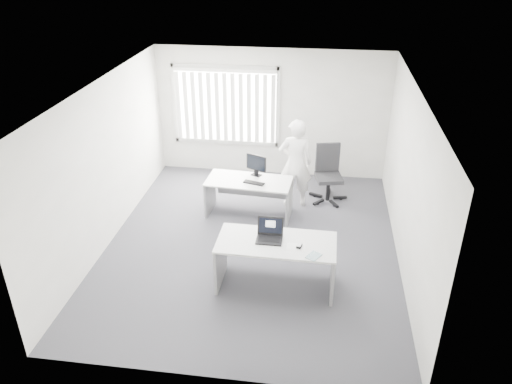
# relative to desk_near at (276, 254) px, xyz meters

# --- Properties ---
(ground) EXTENTS (6.00, 6.00, 0.00)m
(ground) POSITION_rel_desk_near_xyz_m (-0.53, 1.09, -0.58)
(ground) COLOR #56555D
(ground) RESTS_ON ground
(wall_back) EXTENTS (5.00, 0.02, 2.80)m
(wall_back) POSITION_rel_desk_near_xyz_m (-0.53, 4.09, 0.82)
(wall_back) COLOR silver
(wall_back) RESTS_ON ground
(wall_front) EXTENTS (5.00, 0.02, 2.80)m
(wall_front) POSITION_rel_desk_near_xyz_m (-0.53, -1.91, 0.82)
(wall_front) COLOR silver
(wall_front) RESTS_ON ground
(wall_left) EXTENTS (0.02, 6.00, 2.80)m
(wall_left) POSITION_rel_desk_near_xyz_m (-3.03, 1.09, 0.82)
(wall_left) COLOR silver
(wall_left) RESTS_ON ground
(wall_right) EXTENTS (0.02, 6.00, 2.80)m
(wall_right) POSITION_rel_desk_near_xyz_m (1.97, 1.09, 0.82)
(wall_right) COLOR silver
(wall_right) RESTS_ON ground
(ceiling) EXTENTS (5.00, 6.00, 0.02)m
(ceiling) POSITION_rel_desk_near_xyz_m (-0.53, 1.09, 2.22)
(ceiling) COLOR silver
(ceiling) RESTS_ON wall_back
(window) EXTENTS (2.32, 0.06, 1.76)m
(window) POSITION_rel_desk_near_xyz_m (-1.53, 4.05, 0.97)
(window) COLOR #B3B3AF
(window) RESTS_ON wall_back
(blinds) EXTENTS (2.20, 0.10, 1.50)m
(blinds) POSITION_rel_desk_near_xyz_m (-1.53, 3.99, 0.94)
(blinds) COLOR white
(blinds) RESTS_ON wall_back
(desk_near) EXTENTS (1.78, 0.85, 0.81)m
(desk_near) POSITION_rel_desk_near_xyz_m (0.00, 0.00, 0.00)
(desk_near) COLOR silver
(desk_near) RESTS_ON ground
(desk_far) EXTENTS (1.64, 0.86, 0.73)m
(desk_far) POSITION_rel_desk_near_xyz_m (-0.74, 2.14, -0.06)
(desk_far) COLOR silver
(desk_far) RESTS_ON ground
(office_chair) EXTENTS (0.79, 0.79, 1.16)m
(office_chair) POSITION_rel_desk_near_xyz_m (0.76, 2.97, -0.22)
(office_chair) COLOR black
(office_chair) RESTS_ON ground
(person) EXTENTS (0.71, 0.52, 1.80)m
(person) POSITION_rel_desk_near_xyz_m (0.10, 2.66, 0.32)
(person) COLOR silver
(person) RESTS_ON ground
(laptop) EXTENTS (0.39, 0.35, 0.30)m
(laptop) POSITION_rel_desk_near_xyz_m (-0.11, 0.01, 0.38)
(laptop) COLOR black
(laptop) RESTS_ON desk_near
(paper_sheet) EXTENTS (0.28, 0.20, 0.00)m
(paper_sheet) POSITION_rel_desk_near_xyz_m (0.29, -0.09, 0.23)
(paper_sheet) COLOR white
(paper_sheet) RESTS_ON desk_near
(mouse) EXTENTS (0.09, 0.13, 0.05)m
(mouse) POSITION_rel_desk_near_xyz_m (0.34, -0.10, 0.25)
(mouse) COLOR silver
(mouse) RESTS_ON paper_sheet
(booklet) EXTENTS (0.24, 0.27, 0.01)m
(booklet) POSITION_rel_desk_near_xyz_m (0.56, -0.30, 0.23)
(booklet) COLOR white
(booklet) RESTS_ON desk_near
(keyboard) EXTENTS (0.42, 0.23, 0.02)m
(keyboard) POSITION_rel_desk_near_xyz_m (-0.63, 2.03, 0.16)
(keyboard) COLOR black
(keyboard) RESTS_ON desk_far
(monitor) EXTENTS (0.44, 0.28, 0.42)m
(monitor) POSITION_rel_desk_near_xyz_m (-0.63, 2.38, 0.36)
(monitor) COLOR black
(monitor) RESTS_ON desk_far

